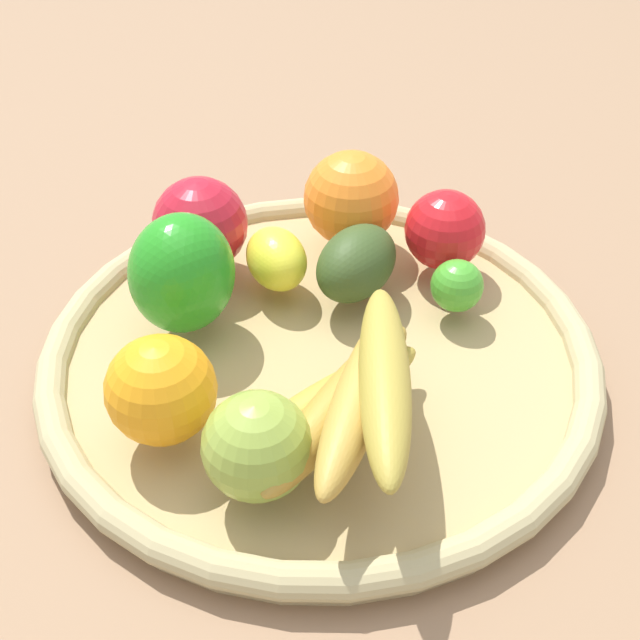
{
  "coord_description": "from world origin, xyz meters",
  "views": [
    {
      "loc": [
        -0.48,
        -0.05,
        0.45
      ],
      "look_at": [
        0.0,
        0.0,
        0.05
      ],
      "focal_mm": 47.71,
      "sensor_mm": 36.0,
      "label": 1
    }
  ],
  "objects": [
    {
      "name": "ground_plane",
      "position": [
        0.0,
        0.0,
        0.0
      ],
      "size": [
        2.4,
        2.4,
        0.0
      ],
      "primitive_type": "plane",
      "color": "#8F6E50",
      "rests_on": "ground"
    },
    {
      "name": "basket",
      "position": [
        0.0,
        0.0,
        0.02
      ],
      "size": [
        0.43,
        0.43,
        0.03
      ],
      "color": "tan",
      "rests_on": "ground_plane"
    },
    {
      "name": "lemon_0",
      "position": [
        0.07,
        0.04,
        0.05
      ],
      "size": [
        0.08,
        0.07,
        0.05
      ],
      "primitive_type": "ellipsoid",
      "rotation": [
        0.0,
        0.0,
        0.5
      ],
      "color": "yellow",
      "rests_on": "basket"
    },
    {
      "name": "avocado",
      "position": [
        0.06,
        -0.02,
        0.06
      ],
      "size": [
        0.1,
        0.09,
        0.06
      ],
      "primitive_type": "ellipsoid",
      "rotation": [
        0.0,
        0.0,
        5.83
      ],
      "color": "#344B20",
      "rests_on": "basket"
    },
    {
      "name": "apple_1",
      "position": [
        -0.14,
        0.02,
        0.07
      ],
      "size": [
        0.09,
        0.09,
        0.07
      ],
      "primitive_type": "sphere",
      "rotation": [
        0.0,
        0.0,
        4.21
      ],
      "color": "#8BA73D",
      "rests_on": "basket"
    },
    {
      "name": "banana_bunch",
      "position": [
        -0.09,
        -0.03,
        0.07
      ],
      "size": [
        0.18,
        0.14,
        0.08
      ],
      "color": "#AD9736",
      "rests_on": "basket"
    },
    {
      "name": "bell_pepper",
      "position": [
        0.01,
        0.1,
        0.08
      ],
      "size": [
        0.11,
        0.11,
        0.09
      ],
      "primitive_type": "ellipsoid",
      "rotation": [
        0.0,
        0.0,
        5.7
      ],
      "color": "#24931F",
      "rests_on": "basket"
    },
    {
      "name": "orange_1",
      "position": [
        -0.1,
        0.09,
        0.07
      ],
      "size": [
        0.08,
        0.08,
        0.07
      ],
      "primitive_type": "sphere",
      "rotation": [
        0.0,
        0.0,
        6.23
      ],
      "color": "orange",
      "rests_on": "basket"
    },
    {
      "name": "orange_0",
      "position": [
        0.14,
        -0.01,
        0.07
      ],
      "size": [
        0.1,
        0.1,
        0.08
      ],
      "primitive_type": "sphere",
      "rotation": [
        0.0,
        0.0,
        2.87
      ],
      "color": "orange",
      "rests_on": "basket"
    },
    {
      "name": "lime_0",
      "position": [
        0.05,
        -0.1,
        0.05
      ],
      "size": [
        0.05,
        0.05,
        0.04
      ],
      "primitive_type": "sphere",
      "rotation": [
        0.0,
        0.0,
        5.92
      ],
      "color": "green",
      "rests_on": "basket"
    },
    {
      "name": "apple_0",
      "position": [
        0.11,
        -0.09,
        0.06
      ],
      "size": [
        0.09,
        0.09,
        0.07
      ],
      "primitive_type": "sphere",
      "rotation": [
        0.0,
        0.0,
        3.97
      ],
      "color": "red",
      "rests_on": "basket"
    },
    {
      "name": "apple_2",
      "position": [
        0.09,
        0.11,
        0.07
      ],
      "size": [
        0.11,
        0.11,
        0.08
      ],
      "primitive_type": "sphere",
      "rotation": [
        0.0,
        0.0,
        5.53
      ],
      "color": "red",
      "rests_on": "basket"
    }
  ]
}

